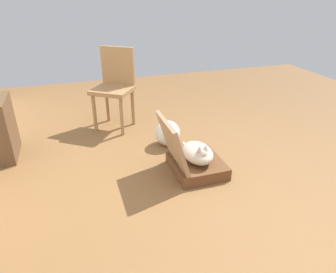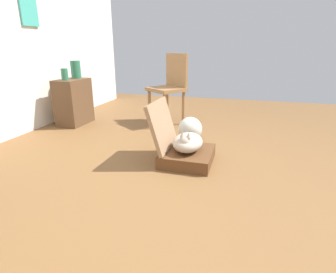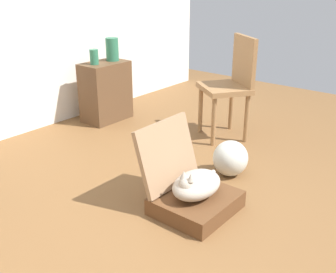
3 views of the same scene
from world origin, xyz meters
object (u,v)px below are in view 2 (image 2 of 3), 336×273
vase_tall (65,74)px  vase_short (76,70)px  plastic_bag_white (190,129)px  side_table (74,102)px  chair (170,85)px  suitcase_base (187,156)px  cat (188,142)px

vase_tall → vase_short: vase_short is taller
plastic_bag_white → side_table: size_ratio=0.45×
vase_tall → chair: 1.45m
suitcase_base → cat: cat is taller
suitcase_base → vase_tall: bearing=67.5°
side_table → vase_short: size_ratio=2.63×
plastic_bag_white → chair: 0.95m
side_table → vase_tall: size_ratio=4.11×
plastic_bag_white → vase_tall: (0.16, 1.78, 0.58)m
suitcase_base → vase_tall: 2.14m
vase_tall → suitcase_base: bearing=-112.5°
cat → vase_short: 2.22m
suitcase_base → cat: size_ratio=1.11×
suitcase_base → cat: bearing=177.0°
side_table → chair: (0.43, -1.32, 0.23)m
vase_short → chair: chair is taller
side_table → vase_tall: (-0.13, 0.00, 0.40)m
cat → plastic_bag_white: size_ratio=1.65×
vase_tall → vase_short: size_ratio=0.64×
side_table → cat: bearing=-116.0°
vase_short → plastic_bag_white: bearing=-103.3°
chair → vase_tall: bearing=-121.6°
suitcase_base → vase_short: size_ratio=2.18×
suitcase_base → side_table: (0.91, 1.88, 0.26)m
plastic_bag_white → vase_short: size_ratio=1.19×
vase_tall → vase_short: 0.26m
chair → plastic_bag_white: bearing=-22.5°
vase_tall → chair: bearing=-66.9°
suitcase_base → vase_short: vase_short is taller
cat → side_table: side_table is taller
vase_tall → chair: chair is taller
vase_short → suitcase_base: bearing=-118.9°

